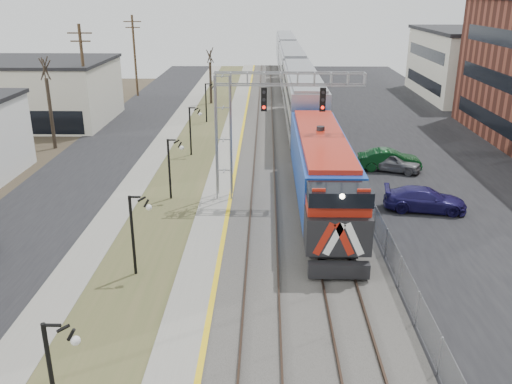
{
  "coord_description": "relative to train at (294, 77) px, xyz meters",
  "views": [
    {
      "loc": [
        2.15,
        -4.65,
        12.61
      ],
      "look_at": [
        1.62,
        22.4,
        2.6
      ],
      "focal_mm": 38.0,
      "sensor_mm": 36.0,
      "label": 1
    }
  ],
  "objects": [
    {
      "name": "fence",
      "position": [
        2.7,
        -26.77,
        -2.12
      ],
      "size": [
        0.04,
        120.0,
        1.6
      ],
      "primitive_type": "cube",
      "color": "gray",
      "rests_on": "ground"
    },
    {
      "name": "lampposts",
      "position": [
        -9.5,
        -43.48,
        -0.92
      ],
      "size": [
        0.14,
        62.14,
        4.0
      ],
      "color": "black",
      "rests_on": "ground"
    },
    {
      "name": "platform_edge",
      "position": [
        -5.62,
        -26.77,
        -2.67
      ],
      "size": [
        0.24,
        120.0,
        0.01
      ],
      "primitive_type": "cube",
      "color": "gold",
      "rests_on": "platform"
    },
    {
      "name": "sidewalk",
      "position": [
        -12.5,
        -26.77,
        -2.88
      ],
      "size": [
        2.0,
        120.0,
        0.08
      ],
      "primitive_type": "cube",
      "color": "gray",
      "rests_on": "ground"
    },
    {
      "name": "car_lot_e",
      "position": [
        6.0,
        -27.63,
        -2.19
      ],
      "size": [
        4.62,
        3.24,
        1.46
      ],
      "primitive_type": "imported",
      "rotation": [
        0.0,
        0.0,
        1.18
      ],
      "color": "slate",
      "rests_on": "ground"
    },
    {
      "name": "signal_gantry",
      "position": [
        -4.28,
        -33.77,
        2.67
      ],
      "size": [
        9.0,
        1.07,
        8.15
      ],
      "color": "gray",
      "rests_on": "ground"
    },
    {
      "name": "grass_median",
      "position": [
        -9.5,
        -26.77,
        -2.89
      ],
      "size": [
        4.0,
        120.0,
        0.06
      ],
      "primitive_type": "cube",
      "color": "#464D29",
      "rests_on": "ground"
    },
    {
      "name": "street_west",
      "position": [
        -17.0,
        -26.77,
        -2.9
      ],
      "size": [
        7.0,
        120.0,
        0.04
      ],
      "primitive_type": "cube",
      "color": "black",
      "rests_on": "ground"
    },
    {
      "name": "train",
      "position": [
        0.0,
        0.0,
        0.0
      ],
      "size": [
        3.0,
        85.85,
        5.33
      ],
      "color": "#123898",
      "rests_on": "ground"
    },
    {
      "name": "track_near",
      "position": [
        -3.5,
        -26.77,
        -2.64
      ],
      "size": [
        1.58,
        120.0,
        0.15
      ],
      "color": "#2D2119",
      "rests_on": "ballast_bed"
    },
    {
      "name": "bare_trees",
      "position": [
        -18.16,
        -22.85,
        -0.22
      ],
      "size": [
        12.3,
        42.3,
        5.95
      ],
      "color": "#382D23",
      "rests_on": "ground"
    },
    {
      "name": "ballast_bed",
      "position": [
        -1.5,
        -26.77,
        -2.82
      ],
      "size": [
        8.0,
        120.0,
        0.2
      ],
      "primitive_type": "cube",
      "color": "#595651",
      "rests_on": "ground"
    },
    {
      "name": "track_far",
      "position": [
        -0.0,
        -26.77,
        -2.64
      ],
      "size": [
        1.58,
        120.0,
        0.15
      ],
      "color": "#2D2119",
      "rests_on": "ballast_bed"
    },
    {
      "name": "car_lot_f",
      "position": [
        5.9,
        -27.33,
        -2.16
      ],
      "size": [
        4.7,
        1.81,
        1.53
      ],
      "primitive_type": "imported",
      "rotation": [
        0.0,
        0.0,
        1.53
      ],
      "color": "#0B3A17",
      "rests_on": "ground"
    },
    {
      "name": "parking_lot",
      "position": [
        10.5,
        -26.77,
        -2.9
      ],
      "size": [
        16.0,
        120.0,
        0.04
      ],
      "primitive_type": "cube",
      "color": "black",
      "rests_on": "ground"
    },
    {
      "name": "car_lot_d",
      "position": [
        6.35,
        -35.45,
        -2.21
      ],
      "size": [
        5.17,
        2.73,
        1.43
      ],
      "primitive_type": "imported",
      "rotation": [
        0.0,
        0.0,
        1.42
      ],
      "color": "#1E1855",
      "rests_on": "ground"
    },
    {
      "name": "platform",
      "position": [
        -6.5,
        -26.77,
        -2.8
      ],
      "size": [
        2.0,
        120.0,
        0.24
      ],
      "primitive_type": "cube",
      "color": "gray",
      "rests_on": "ground"
    }
  ]
}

